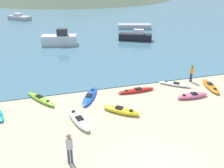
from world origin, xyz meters
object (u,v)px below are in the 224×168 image
(person_near_foreground, at_px, (69,147))
(moored_boat_1, at_px, (60,39))
(person_near_waterline, at_px, (192,72))
(moored_boat_3, at_px, (136,37))
(kayak_on_sand_7, at_px, (210,86))
(kayak_on_sand_2, at_px, (192,96))
(kayak_on_sand_1, at_px, (136,90))
(kayak_on_sand_8, at_px, (175,84))
(moored_boat_2, at_px, (19,17))
(kayak_on_sand_4, at_px, (90,96))
(kayak_on_sand_6, at_px, (121,110))
(kayak_on_sand_5, at_px, (41,99))
(kayak_on_sand_0, at_px, (79,120))
(moored_boat_0, at_px, (134,26))

(person_near_foreground, bearing_deg, moored_boat_1, 85.05)
(person_near_waterline, xyz_separation_m, moored_boat_3, (0.68, 15.11, -0.26))
(kayak_on_sand_7, bearing_deg, kayak_on_sand_2, -154.81)
(kayak_on_sand_7, relative_size, moored_boat_3, 0.67)
(kayak_on_sand_1, distance_m, person_near_waterline, 5.51)
(kayak_on_sand_8, xyz_separation_m, person_near_waterline, (1.80, 0.41, 0.74))
(kayak_on_sand_2, height_order, moored_boat_1, moored_boat_1)
(person_near_foreground, relative_size, moored_boat_2, 0.36)
(moored_boat_1, relative_size, moored_boat_3, 1.02)
(moored_boat_2, bearing_deg, moored_boat_3, -54.54)
(kayak_on_sand_4, bearing_deg, kayak_on_sand_6, -61.24)
(moored_boat_3, bearing_deg, moored_boat_2, 125.46)
(kayak_on_sand_5, xyz_separation_m, moored_boat_3, (13.58, 15.16, 0.45))
(kayak_on_sand_0, xyz_separation_m, kayak_on_sand_4, (1.45, 3.25, -0.05))
(kayak_on_sand_2, relative_size, kayak_on_sand_7, 0.86)
(moored_boat_0, bearing_deg, kayak_on_sand_6, -112.94)
(kayak_on_sand_4, relative_size, moored_boat_2, 0.71)
(kayak_on_sand_6, height_order, moored_boat_2, moored_boat_2)
(kayak_on_sand_1, relative_size, moored_boat_1, 0.67)
(kayak_on_sand_1, height_order, moored_boat_1, moored_boat_1)
(kayak_on_sand_1, xyz_separation_m, kayak_on_sand_5, (-7.49, 0.61, 0.02))
(kayak_on_sand_0, height_order, kayak_on_sand_1, kayak_on_sand_0)
(kayak_on_sand_5, xyz_separation_m, moored_boat_0, (16.35, 22.81, 0.28))
(moored_boat_2, distance_m, moored_boat_3, 27.56)
(person_near_waterline, distance_m, moored_boat_3, 15.12)
(kayak_on_sand_8, distance_m, moored_boat_1, 18.03)
(moored_boat_1, xyz_separation_m, moored_boat_2, (-5.58, 21.79, -0.32))
(kayak_on_sand_8, height_order, person_near_waterline, person_near_waterline)
(kayak_on_sand_6, relative_size, moored_boat_2, 0.53)
(kayak_on_sand_1, bearing_deg, kayak_on_sand_5, 175.35)
(moored_boat_1, bearing_deg, kayak_on_sand_4, -88.27)
(kayak_on_sand_8, bearing_deg, kayak_on_sand_7, -26.10)
(moored_boat_2, bearing_deg, kayak_on_sand_6, -79.45)
(kayak_on_sand_7, xyz_separation_m, moored_boat_1, (-10.57, 17.46, 0.65))
(kayak_on_sand_7, bearing_deg, kayak_on_sand_1, 170.60)
(kayak_on_sand_1, distance_m, kayak_on_sand_5, 7.51)
(kayak_on_sand_4, bearing_deg, moored_boat_1, 91.73)
(moored_boat_1, bearing_deg, moored_boat_2, 104.36)
(kayak_on_sand_8, bearing_deg, kayak_on_sand_5, 178.16)
(kayak_on_sand_0, height_order, moored_boat_0, moored_boat_0)
(kayak_on_sand_8, height_order, moored_boat_3, moored_boat_3)
(person_near_foreground, bearing_deg, moored_boat_2, 94.49)
(moored_boat_2, bearing_deg, moored_boat_1, -75.64)
(person_near_waterline, bearing_deg, kayak_on_sand_8, -167.15)
(kayak_on_sand_5, relative_size, moored_boat_1, 0.68)
(kayak_on_sand_5, height_order, moored_boat_0, moored_boat_0)
(kayak_on_sand_0, distance_m, kayak_on_sand_4, 3.55)
(kayak_on_sand_1, distance_m, kayak_on_sand_8, 3.63)
(moored_boat_0, relative_size, moored_boat_1, 1.21)
(kayak_on_sand_2, distance_m, kayak_on_sand_6, 6.05)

